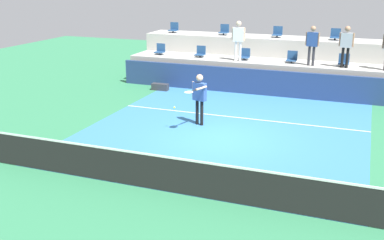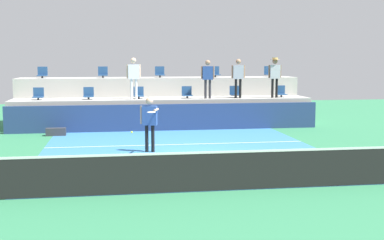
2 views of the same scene
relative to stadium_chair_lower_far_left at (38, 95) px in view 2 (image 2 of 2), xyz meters
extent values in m
plane|color=#2D754C|center=(5.30, -7.23, -1.46)|extent=(40.00, 40.00, 0.00)
cube|color=teal|center=(5.30, -6.23, -1.46)|extent=(9.00, 10.00, 0.01)
cube|color=white|center=(5.30, -4.83, -1.46)|extent=(9.00, 0.06, 0.00)
cube|color=black|center=(5.30, -11.23, -1.01)|extent=(10.40, 0.01, 0.87)
cube|color=white|center=(5.30, -11.23, -0.57)|extent=(10.40, 0.02, 0.05)
cube|color=navy|center=(5.30, -1.23, -0.91)|extent=(13.00, 0.16, 1.10)
cube|color=#ADAAA3|center=(5.30, 0.07, -0.84)|extent=(13.00, 1.80, 1.25)
cube|color=#ADAAA3|center=(5.30, 1.87, -0.41)|extent=(13.00, 1.80, 2.10)
cylinder|color=#2D2D33|center=(0.00, -0.08, -0.16)|extent=(0.08, 0.08, 0.10)
cube|color=navy|center=(0.00, -0.08, -0.09)|extent=(0.44, 0.40, 0.04)
cube|color=navy|center=(0.00, 0.10, 0.12)|extent=(0.44, 0.04, 0.38)
cylinder|color=#2D2D33|center=(2.08, -0.08, -0.16)|extent=(0.08, 0.08, 0.10)
cube|color=navy|center=(2.08, -0.08, -0.09)|extent=(0.44, 0.40, 0.04)
cube|color=navy|center=(2.08, 0.10, 0.12)|extent=(0.44, 0.04, 0.38)
cylinder|color=#2D2D33|center=(4.22, -0.08, -0.16)|extent=(0.08, 0.08, 0.10)
cube|color=navy|center=(4.22, -0.08, -0.09)|extent=(0.44, 0.40, 0.04)
cube|color=navy|center=(4.22, 0.10, 0.12)|extent=(0.44, 0.04, 0.38)
cylinder|color=#2D2D33|center=(6.35, -0.08, -0.16)|extent=(0.08, 0.08, 0.10)
cube|color=navy|center=(6.35, -0.08, -0.09)|extent=(0.44, 0.40, 0.04)
cube|color=navy|center=(6.35, 0.10, 0.12)|extent=(0.44, 0.04, 0.38)
cylinder|color=#2D2D33|center=(8.52, -0.08, -0.16)|extent=(0.08, 0.08, 0.10)
cube|color=navy|center=(8.52, -0.08, -0.09)|extent=(0.44, 0.40, 0.04)
cube|color=navy|center=(8.52, 0.10, 0.12)|extent=(0.44, 0.04, 0.38)
cylinder|color=#2D2D33|center=(10.66, -0.08, -0.16)|extent=(0.08, 0.08, 0.10)
cube|color=navy|center=(10.66, -0.08, -0.09)|extent=(0.44, 0.40, 0.04)
cube|color=navy|center=(10.66, 0.10, 0.12)|extent=(0.44, 0.04, 0.38)
cylinder|color=#2D2D33|center=(-0.04, 1.72, 0.69)|extent=(0.08, 0.08, 0.10)
cube|color=navy|center=(-0.04, 1.72, 0.76)|extent=(0.44, 0.40, 0.04)
cube|color=navy|center=(-0.04, 1.90, 0.97)|extent=(0.44, 0.04, 0.38)
cylinder|color=#2D2D33|center=(2.67, 1.72, 0.69)|extent=(0.08, 0.08, 0.10)
cube|color=navy|center=(2.67, 1.72, 0.76)|extent=(0.44, 0.40, 0.04)
cube|color=navy|center=(2.67, 1.90, 0.97)|extent=(0.44, 0.04, 0.38)
cylinder|color=#2D2D33|center=(5.32, 1.72, 0.69)|extent=(0.08, 0.08, 0.10)
cube|color=navy|center=(5.32, 1.72, 0.76)|extent=(0.44, 0.40, 0.04)
cube|color=navy|center=(5.32, 1.90, 0.97)|extent=(0.44, 0.04, 0.38)
cylinder|color=#2D2D33|center=(7.96, 1.72, 0.69)|extent=(0.08, 0.08, 0.10)
cube|color=navy|center=(7.96, 1.72, 0.76)|extent=(0.44, 0.40, 0.04)
cube|color=navy|center=(7.96, 1.90, 0.97)|extent=(0.44, 0.04, 0.38)
cylinder|color=#2D2D33|center=(10.65, 1.72, 0.69)|extent=(0.08, 0.08, 0.10)
cube|color=navy|center=(10.65, 1.72, 0.76)|extent=(0.44, 0.40, 0.04)
cube|color=navy|center=(10.65, 1.90, 0.97)|extent=(0.44, 0.04, 0.38)
cylinder|color=black|center=(4.15, -6.07, -1.03)|extent=(0.14, 0.14, 0.87)
cylinder|color=black|center=(4.34, -6.13, -1.03)|extent=(0.14, 0.14, 0.87)
cube|color=#2D4C8C|center=(4.25, -6.10, -0.29)|extent=(0.50, 0.31, 0.62)
sphere|color=tan|center=(4.25, -6.10, 0.19)|extent=(0.29, 0.29, 0.24)
cylinder|color=tan|center=(3.99, -6.02, -0.27)|extent=(0.09, 0.09, 0.58)
cylinder|color=tan|center=(4.43, -6.44, -0.08)|extent=(0.23, 0.55, 0.07)
cylinder|color=black|center=(4.32, -6.80, -0.08)|extent=(0.11, 0.26, 0.04)
ellipsoid|color=silver|center=(4.24, -7.07, -0.08)|extent=(0.34, 0.38, 0.03)
cylinder|color=white|center=(3.90, -0.39, 0.22)|extent=(0.12, 0.12, 0.87)
cylinder|color=white|center=(4.10, -0.38, 0.22)|extent=(0.12, 0.12, 0.87)
cube|color=white|center=(4.00, -0.38, 0.96)|extent=(0.48, 0.22, 0.62)
sphere|color=beige|center=(4.00, -0.38, 1.44)|extent=(0.25, 0.25, 0.24)
cylinder|color=beige|center=(3.73, -0.40, 0.98)|extent=(0.08, 0.08, 0.58)
cylinder|color=beige|center=(4.27, -0.36, 0.98)|extent=(0.08, 0.08, 0.58)
cylinder|color=#2D2D33|center=(7.11, -0.37, 0.20)|extent=(0.12, 0.12, 0.82)
cylinder|color=#2D2D33|center=(7.30, -0.40, 0.20)|extent=(0.12, 0.12, 0.82)
cube|color=#2D4C8C|center=(7.20, -0.38, 0.90)|extent=(0.47, 0.24, 0.58)
sphere|color=#A87A5B|center=(7.20, -0.38, 1.35)|extent=(0.25, 0.25, 0.22)
cylinder|color=#A87A5B|center=(6.95, -0.35, 0.92)|extent=(0.08, 0.08, 0.55)
cylinder|color=#A87A5B|center=(7.46, -0.42, 0.92)|extent=(0.08, 0.08, 0.55)
cylinder|color=black|center=(8.47, -0.38, 0.21)|extent=(0.12, 0.12, 0.84)
cylinder|color=black|center=(8.66, -0.39, 0.21)|extent=(0.12, 0.12, 0.84)
cube|color=#B2B2B7|center=(8.56, -0.38, 0.93)|extent=(0.47, 0.22, 0.60)
sphere|color=#A87A5B|center=(8.56, -0.38, 1.39)|extent=(0.25, 0.25, 0.23)
cylinder|color=#A87A5B|center=(8.30, -0.36, 0.95)|extent=(0.08, 0.08, 0.56)
cylinder|color=#A87A5B|center=(8.83, -0.41, 0.95)|extent=(0.08, 0.08, 0.56)
cylinder|color=black|center=(10.13, -0.39, 0.21)|extent=(0.11, 0.11, 0.85)
cylinder|color=black|center=(10.33, -0.38, 0.21)|extent=(0.11, 0.11, 0.85)
cube|color=#B2B2B7|center=(10.23, -0.38, 0.94)|extent=(0.47, 0.20, 0.60)
sphere|color=#846047|center=(10.23, -0.38, 1.40)|extent=(0.24, 0.24, 0.23)
cylinder|color=#846047|center=(9.96, -0.39, 0.95)|extent=(0.07, 0.07, 0.57)
cylinder|color=#846047|center=(10.49, -0.37, 0.95)|extent=(0.07, 0.07, 0.57)
cylinder|color=tan|center=(10.23, -0.38, 1.48)|extent=(0.43, 0.43, 0.01)
cylinder|color=tan|center=(10.23, -0.38, 1.52)|extent=(0.25, 0.25, 0.09)
sphere|color=#CCE033|center=(3.65, -6.88, -0.70)|extent=(0.07, 0.07, 0.07)
cube|color=#333338|center=(0.89, -2.02, -1.31)|extent=(0.76, 0.28, 0.30)
camera|label=1|loc=(9.38, -20.31, 3.46)|focal=43.12mm
camera|label=2|loc=(3.09, -22.26, 1.50)|focal=47.80mm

